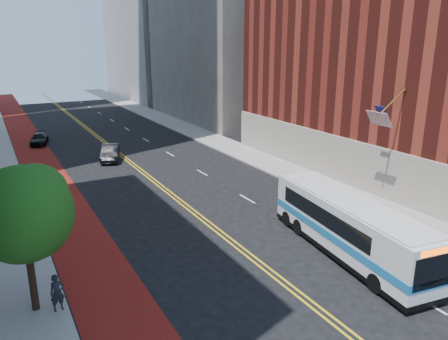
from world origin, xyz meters
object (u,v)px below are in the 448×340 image
car_c (39,139)px  car_b (110,153)px  transit_bus (347,226)px  car_a (34,176)px  street_tree (24,210)px  pedestrian (57,293)px

car_c → car_b: bearing=-51.2°
transit_bus → car_a: size_ratio=2.66×
street_tree → transit_bus: 16.76m
car_c → pedestrian: pedestrian is taller
car_a → car_c: size_ratio=1.05×
car_b → car_c: (-5.51, 11.21, -0.16)m
transit_bus → car_c: bearing=114.7°
car_b → pedestrian: 26.65m
transit_bus → pedestrian: size_ratio=7.08×
street_tree → car_c: (4.22, 35.72, -4.28)m
car_a → car_b: 9.23m
transit_bus → car_a: bearing=130.2°
car_b → pedestrian: pedestrian is taller
car_a → pedestrian: (-1.10, -20.17, 0.23)m
transit_bus → car_a: 26.29m
pedestrian → transit_bus: bearing=-15.2°
car_c → pedestrian: 36.50m
pedestrian → car_a: bearing=78.6°
street_tree → car_c: size_ratio=1.53×
transit_bus → car_c: (-12.05, 38.20, -1.09)m
transit_bus → car_b: bearing=110.8°
street_tree → transit_bus: (16.27, -2.48, -3.19)m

